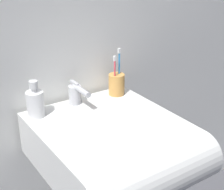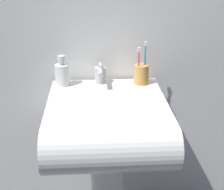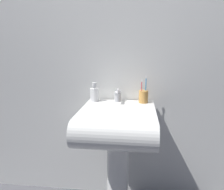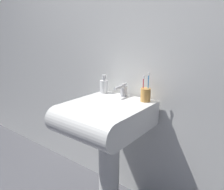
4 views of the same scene
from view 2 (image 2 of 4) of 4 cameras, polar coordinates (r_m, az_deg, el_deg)
wall_back at (r=1.61m, az=-1.48°, el=15.49°), size 5.00×0.05×2.40m
sink_basin at (r=1.40m, az=-0.72°, el=-5.01°), size 0.49×0.58×0.17m
faucet at (r=1.58m, az=-1.96°, el=3.48°), size 0.05×0.14×0.09m
toothbrush_cup at (r=1.59m, az=4.89°, el=3.54°), size 0.07×0.07×0.20m
soap_bottle at (r=1.58m, az=-8.28°, el=3.49°), size 0.06×0.06×0.14m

